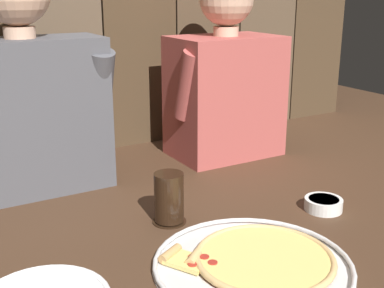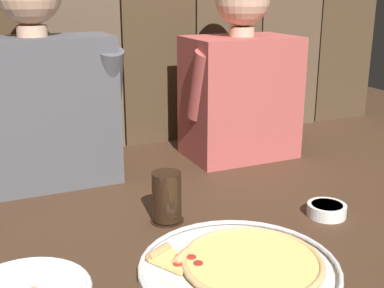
{
  "view_description": "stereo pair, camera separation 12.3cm",
  "coord_description": "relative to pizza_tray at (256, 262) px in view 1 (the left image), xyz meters",
  "views": [
    {
      "loc": [
        -0.61,
        -0.92,
        0.55
      ],
      "look_at": [
        -0.01,
        0.1,
        0.18
      ],
      "focal_mm": 47.53,
      "sensor_mm": 36.0,
      "label": 1
    },
    {
      "loc": [
        -0.5,
        -0.97,
        0.55
      ],
      "look_at": [
        -0.01,
        0.1,
        0.18
      ],
      "focal_mm": 47.53,
      "sensor_mm": 36.0,
      "label": 2
    }
  ],
  "objects": [
    {
      "name": "diner_right",
      "position": [
        0.35,
        0.64,
        0.26
      ],
      "size": [
        0.38,
        0.23,
        0.6
      ],
      "color": "#AD4C47",
      "rests_on": "ground"
    },
    {
      "name": "dipping_bowl",
      "position": [
        0.31,
        0.13,
        0.01
      ],
      "size": [
        0.1,
        0.1,
        0.03
      ],
      "color": "white",
      "rests_on": "ground"
    },
    {
      "name": "diner_left",
      "position": [
        -0.29,
        0.64,
        0.27
      ],
      "size": [
        0.45,
        0.21,
        0.63
      ],
      "color": "#4C4C51",
      "rests_on": "ground"
    },
    {
      "name": "drinking_glass",
      "position": [
        -0.06,
        0.27,
        0.05
      ],
      "size": [
        0.08,
        0.08,
        0.13
      ],
      "color": "black",
      "rests_on": "ground"
    },
    {
      "name": "ground_plane",
      "position": [
        0.03,
        0.19,
        -0.01
      ],
      "size": [
        3.2,
        3.2,
        0.0
      ],
      "primitive_type": "plane",
      "color": "#422B1C"
    },
    {
      "name": "pizza_tray",
      "position": [
        0.0,
        0.0,
        0.0
      ],
      "size": [
        0.41,
        0.41,
        0.03
      ],
      "color": "silver",
      "rests_on": "ground"
    }
  ]
}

